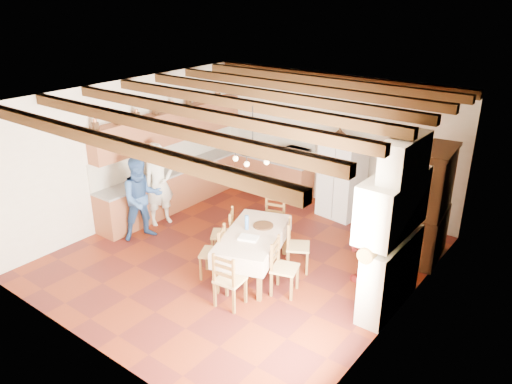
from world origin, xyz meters
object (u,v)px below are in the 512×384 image
at_px(person_man, 159,184).
at_px(person_woman_blue, 142,198).
at_px(microwave, 296,156).
at_px(chair_right_far, 298,245).
at_px(chair_left_far, 222,233).
at_px(hutch, 433,206).
at_px(chair_left_near, 213,252).
at_px(chair_end_near, 230,279).
at_px(chair_end_far, 272,222).
at_px(person_woman_red, 368,238).
at_px(chair_right_near, 285,267).
at_px(dining_table, 253,237).
at_px(refrigerator, 342,179).

xyz_separation_m(person_man, person_woman_blue, (0.23, -0.67, -0.04)).
bearing_deg(microwave, chair_right_far, -51.48).
relative_size(chair_left_far, person_man, 0.54).
relative_size(hutch, microwave, 3.58).
distance_m(chair_left_near, chair_left_far, 0.71).
xyz_separation_m(chair_end_near, chair_end_far, (-0.65, 2.03, 0.00)).
xyz_separation_m(person_man, person_woman_red, (4.48, 0.58, -0.07)).
distance_m(hutch, person_woman_blue, 5.49).
bearing_deg(microwave, chair_right_near, -54.81).
distance_m(person_man, person_woman_red, 4.51).
height_order(dining_table, person_woman_red, person_woman_red).
height_order(chair_left_near, person_woman_blue, person_woman_blue).
distance_m(chair_right_near, microwave, 4.05).
relative_size(refrigerator, hutch, 0.79).
bearing_deg(chair_end_far, person_woman_red, -16.84).
distance_m(chair_left_far, person_man, 2.05).
xyz_separation_m(hutch, chair_left_far, (-3.06, -2.25, -0.59)).
xyz_separation_m(chair_left_far, chair_end_far, (0.47, 0.93, 0.00)).
bearing_deg(chair_left_far, dining_table, 49.09).
height_order(chair_right_far, chair_end_far, same).
distance_m(chair_left_near, person_woman_red, 2.65).
relative_size(chair_right_near, person_woman_red, 0.59).
distance_m(refrigerator, person_woman_red, 2.65).
bearing_deg(chair_right_far, chair_right_near, 166.64).
bearing_deg(person_woman_red, person_man, -79.09).
bearing_deg(microwave, person_woman_blue, -106.05).
bearing_deg(refrigerator, person_man, -129.82).
bearing_deg(hutch, chair_left_far, -149.85).
xyz_separation_m(chair_end_far, person_woman_blue, (-2.22, -1.31, 0.37)).
bearing_deg(person_woman_red, chair_right_far, -66.35).
bearing_deg(chair_end_far, chair_left_far, -131.72).
bearing_deg(dining_table, chair_end_near, -72.48).
xyz_separation_m(dining_table, chair_end_far, (-0.33, 1.04, -0.22)).
relative_size(chair_end_near, person_woman_blue, 0.56).
height_order(refrigerator, person_man, person_man).
relative_size(chair_right_near, chair_end_far, 1.00).
distance_m(refrigerator, person_man, 3.91).
distance_m(chair_left_near, person_man, 2.52).
bearing_deg(chair_right_near, person_woman_red, -54.62).
relative_size(chair_right_near, chair_right_far, 1.00).
relative_size(chair_right_near, person_woman_blue, 0.56).
bearing_deg(chair_right_near, hutch, -47.22).
xyz_separation_m(dining_table, chair_right_far, (0.57, 0.57, -0.22)).
distance_m(chair_left_far, microwave, 3.22).
distance_m(chair_left_near, person_woman_blue, 2.13).
distance_m(dining_table, person_man, 2.82).
bearing_deg(dining_table, chair_end_far, 107.88).
distance_m(hutch, person_man, 5.42).
relative_size(chair_left_far, person_woman_blue, 0.56).
bearing_deg(person_man, person_woman_blue, -143.46).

